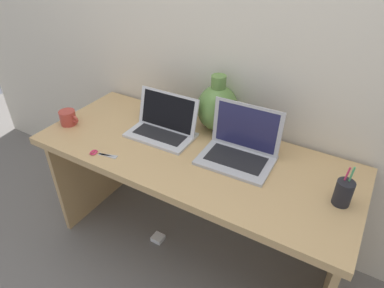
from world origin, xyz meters
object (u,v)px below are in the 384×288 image
at_px(laptop_right, 241,145).
at_px(green_vase, 217,107).
at_px(laptop_left, 164,124).
at_px(power_brick, 158,238).
at_px(pen_cup, 343,192).
at_px(scissors, 99,154).
at_px(coffee_mug, 68,118).

distance_m(laptop_right, green_vase, 0.29).
distance_m(laptop_left, power_brick, 0.79).
height_order(green_vase, pen_cup, green_vase).
xyz_separation_m(laptop_right, scissors, (-0.61, -0.34, -0.06)).
distance_m(laptop_left, pen_cup, 0.94).
height_order(coffee_mug, power_brick, coffee_mug).
bearing_deg(laptop_left, power_brick, -89.05).
height_order(green_vase, scissors, green_vase).
relative_size(coffee_mug, scissors, 0.85).
bearing_deg(laptop_right, power_brick, -161.20).
height_order(laptop_right, pen_cup, laptop_right).
relative_size(laptop_right, green_vase, 1.14).
bearing_deg(power_brick, scissors, -131.68).
distance_m(pen_cup, power_brick, 1.22).
distance_m(scissors, power_brick, 0.77).
bearing_deg(pen_cup, scissors, -167.20).
bearing_deg(laptop_right, coffee_mug, -167.67).
xyz_separation_m(green_vase, scissors, (-0.39, -0.52, -0.13)).
xyz_separation_m(laptop_left, power_brick, (0.00, -0.13, -0.78)).
distance_m(pen_cup, scissors, 1.14).
height_order(pen_cup, power_brick, pen_cup).
bearing_deg(green_vase, scissors, -127.09).
xyz_separation_m(laptop_right, coffee_mug, (-0.96, -0.21, -0.03)).
xyz_separation_m(laptop_right, green_vase, (-0.22, 0.18, 0.07)).
relative_size(scissors, power_brick, 2.10).
relative_size(laptop_left, pen_cup, 1.95).
distance_m(green_vase, power_brick, 0.94).
distance_m(laptop_left, laptop_right, 0.44).
height_order(laptop_right, scissors, laptop_right).
xyz_separation_m(laptop_left, pen_cup, (0.94, -0.08, 0.00)).
xyz_separation_m(pen_cup, power_brick, (-0.93, -0.06, -0.78)).
relative_size(coffee_mug, pen_cup, 0.68).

